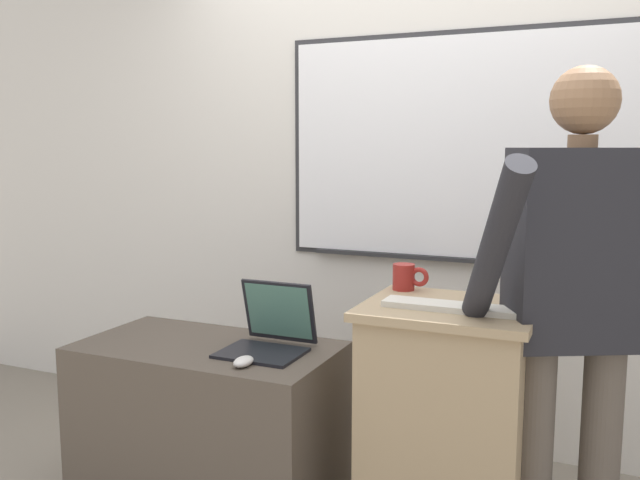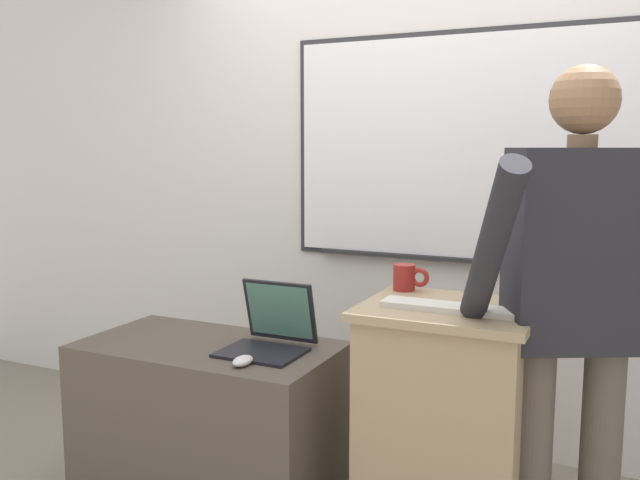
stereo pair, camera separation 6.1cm
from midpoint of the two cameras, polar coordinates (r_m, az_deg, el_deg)
name	(u,v)px [view 1 (the left image)]	position (r m, az deg, el deg)	size (l,w,h in m)	color
back_wall	(423,146)	(3.40, 8.17, 7.88)	(6.40, 0.17, 2.98)	silver
lectern_podium	(446,436)	(2.50, 9.87, -15.98)	(0.58, 0.50, 0.95)	tan
side_desk	(209,431)	(2.85, -9.97, -15.57)	(1.01, 0.56, 0.71)	#4C4238
person_presenter	(574,298)	(2.30, 19.92, -4.62)	(0.59, 0.70, 1.73)	brown
laptop	(271,329)	(2.62, -4.81, -7.52)	(0.30, 0.31, 0.25)	black
wireless_keyboard	(450,307)	(2.29, 10.16, -5.55)	(0.45, 0.11, 0.02)	beige
computer_mouse_by_laptop	(243,361)	(2.45, -7.19, -10.12)	(0.06, 0.10, 0.03)	silver
computer_mouse_by_keyboard	(521,310)	(2.26, 15.80, -5.69)	(0.06, 0.10, 0.03)	black
coffee_mug	(406,277)	(2.56, 6.54, -3.11)	(0.14, 0.08, 0.10)	maroon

